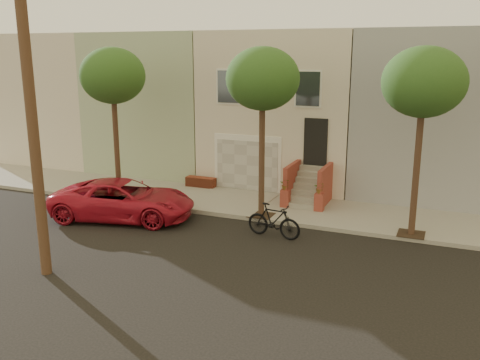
% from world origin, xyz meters
% --- Properties ---
extents(ground, '(90.00, 90.00, 0.00)m').
position_xyz_m(ground, '(0.00, 0.00, 0.00)').
color(ground, black).
rests_on(ground, ground).
extents(sidewalk, '(40.00, 3.70, 0.15)m').
position_xyz_m(sidewalk, '(0.00, 5.35, 0.07)').
color(sidewalk, gray).
rests_on(sidewalk, ground).
extents(house_row, '(33.10, 11.70, 7.00)m').
position_xyz_m(house_row, '(0.00, 11.19, 3.64)').
color(house_row, beige).
rests_on(house_row, sidewalk).
extents(tree_left, '(2.70, 2.57, 6.30)m').
position_xyz_m(tree_left, '(-5.50, 3.90, 5.26)').
color(tree_left, '#2D2116').
rests_on(tree_left, sidewalk).
extents(tree_mid, '(2.70, 2.57, 6.30)m').
position_xyz_m(tree_mid, '(1.00, 3.90, 5.26)').
color(tree_mid, '#2D2116').
rests_on(tree_mid, sidewalk).
extents(tree_right, '(2.70, 2.57, 6.30)m').
position_xyz_m(tree_right, '(6.50, 3.90, 5.26)').
color(tree_right, '#2D2116').
rests_on(tree_right, sidewalk).
extents(pickup_truck, '(5.82, 3.64, 1.50)m').
position_xyz_m(pickup_truck, '(-3.89, 1.93, 0.75)').
color(pickup_truck, '#B2162C').
rests_on(pickup_truck, ground).
extents(motorcycle, '(2.05, 0.82, 1.20)m').
position_xyz_m(motorcycle, '(2.09, 2.18, 0.60)').
color(motorcycle, black).
rests_on(motorcycle, ground).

